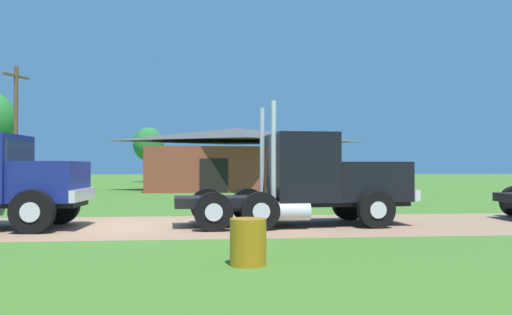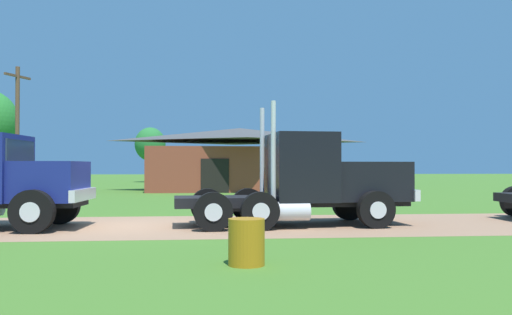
# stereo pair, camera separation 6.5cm
# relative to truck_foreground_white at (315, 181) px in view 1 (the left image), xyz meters

# --- Properties ---
(ground_plane) EXTENTS (200.00, 200.00, 0.00)m
(ground_plane) POSITION_rel_truck_foreground_white_xyz_m (-5.43, 0.10, -1.27)
(ground_plane) COLOR #447226
(dirt_track) EXTENTS (120.00, 5.92, 0.01)m
(dirt_track) POSITION_rel_truck_foreground_white_xyz_m (-5.43, 0.10, -1.27)
(dirt_track) COLOR #9D7456
(dirt_track) RESTS_ON ground_plane
(truck_foreground_white) EXTENTS (6.92, 2.96, 3.50)m
(truck_foreground_white) POSITION_rel_truck_foreground_white_xyz_m (0.00, 0.00, 0.00)
(truck_foreground_white) COLOR black
(truck_foreground_white) RESTS_ON ground_plane
(visitor_far_side) EXTENTS (0.49, 0.45, 1.68)m
(visitor_far_side) POSITION_rel_truck_foreground_white_xyz_m (0.32, 5.88, -0.37)
(visitor_far_side) COLOR #264C8C
(visitor_far_side) RESTS_ON ground_plane
(steel_barrel) EXTENTS (0.63, 0.63, 0.81)m
(steel_barrel) POSITION_rel_truck_foreground_white_xyz_m (-2.48, -6.19, -0.87)
(steel_barrel) COLOR #B27214
(steel_barrel) RESTS_ON ground_plane
(shed_building) EXTENTS (13.47, 8.45, 4.45)m
(shed_building) POSITION_rel_truck_foreground_white_xyz_m (-0.73, 22.98, 0.88)
(shed_building) COLOR brown
(shed_building) RESTS_ON ground_plane
(utility_pole_near) EXTENTS (0.97, 2.09, 7.94)m
(utility_pole_near) POSITION_rel_truck_foreground_white_xyz_m (-14.89, 19.24, 2.95)
(utility_pole_near) COLOR brown
(utility_pole_near) RESTS_ON ground_plane
(tree_mid) EXTENTS (3.26, 3.26, 5.86)m
(tree_mid) POSITION_rel_truck_foreground_white_xyz_m (-9.07, 42.60, 2.76)
(tree_mid) COLOR #513823
(tree_mid) RESTS_ON ground_plane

